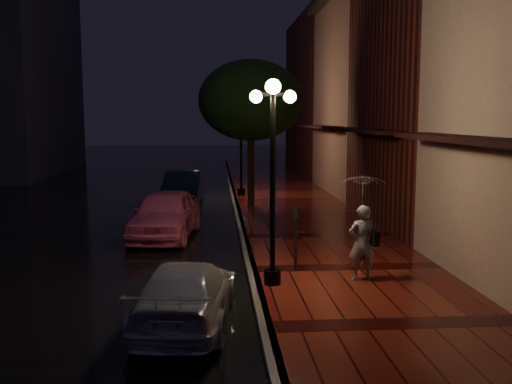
# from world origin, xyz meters

# --- Properties ---
(ground) EXTENTS (120.00, 120.00, 0.00)m
(ground) POSITION_xyz_m (0.00, 0.00, 0.00)
(ground) COLOR black
(ground) RESTS_ON ground
(sidewalk) EXTENTS (4.50, 60.00, 0.15)m
(sidewalk) POSITION_xyz_m (2.25, 0.00, 0.07)
(sidewalk) COLOR #4B100D
(sidewalk) RESTS_ON ground
(curb) EXTENTS (0.25, 60.00, 0.15)m
(curb) POSITION_xyz_m (0.00, 0.00, 0.07)
(curb) COLOR #595451
(curb) RESTS_ON ground
(storefront_mid) EXTENTS (5.00, 8.00, 11.00)m
(storefront_mid) POSITION_xyz_m (7.00, 2.00, 5.50)
(storefront_mid) COLOR #511914
(storefront_mid) RESTS_ON ground
(storefront_far) EXTENTS (5.00, 8.00, 9.00)m
(storefront_far) POSITION_xyz_m (7.00, 10.00, 4.50)
(storefront_far) COLOR #8C5951
(storefront_far) RESTS_ON ground
(storefront_extra) EXTENTS (5.00, 12.00, 10.00)m
(storefront_extra) POSITION_xyz_m (7.00, 20.00, 5.00)
(storefront_extra) COLOR #511914
(storefront_extra) RESTS_ON ground
(streetlamp_near) EXTENTS (0.96, 0.36, 4.31)m
(streetlamp_near) POSITION_xyz_m (0.35, -5.00, 2.60)
(streetlamp_near) COLOR black
(streetlamp_near) RESTS_ON sidewalk
(streetlamp_far) EXTENTS (0.96, 0.36, 4.31)m
(streetlamp_far) POSITION_xyz_m (0.35, 9.00, 2.60)
(streetlamp_far) COLOR black
(streetlamp_far) RESTS_ON sidewalk
(street_tree) EXTENTS (4.16, 4.16, 5.80)m
(street_tree) POSITION_xyz_m (0.61, 5.99, 4.24)
(street_tree) COLOR black
(street_tree) RESTS_ON sidewalk
(pink_car) EXTENTS (2.26, 4.52, 1.48)m
(pink_car) POSITION_xyz_m (-2.37, 0.65, 0.74)
(pink_car) COLOR #E45E8E
(pink_car) RESTS_ON ground
(navy_car) EXTENTS (1.67, 4.38, 1.43)m
(navy_car) POSITION_xyz_m (-2.19, 7.46, 0.71)
(navy_car) COLOR black
(navy_car) RESTS_ON ground
(silver_car) EXTENTS (1.99, 4.04, 1.13)m
(silver_car) POSITION_xyz_m (-1.38, -6.83, 0.56)
(silver_car) COLOR #B6B7BE
(silver_car) RESTS_ON ground
(woman_with_umbrella) EXTENTS (0.96, 0.98, 2.31)m
(woman_with_umbrella) POSITION_xyz_m (2.33, -4.81, 1.68)
(woman_with_umbrella) COLOR silver
(woman_with_umbrella) RESTS_ON sidewalk
(parking_meter) EXTENTS (0.16, 0.15, 1.47)m
(parking_meter) POSITION_xyz_m (1.00, -3.98, 1.04)
(parking_meter) COLOR black
(parking_meter) RESTS_ON sidewalk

